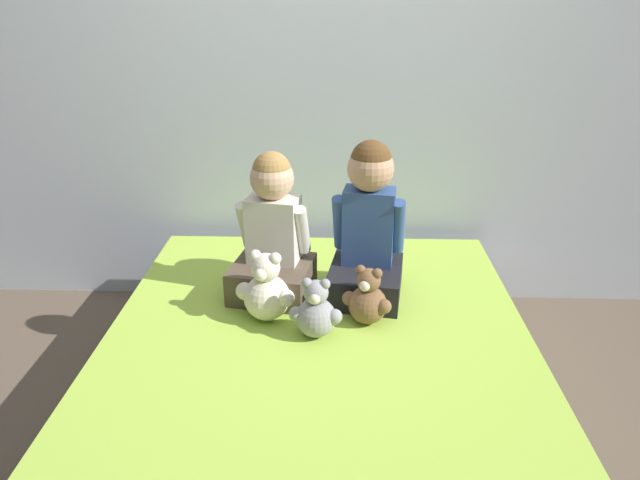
{
  "coord_description": "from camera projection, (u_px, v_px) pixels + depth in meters",
  "views": [
    {
      "loc": [
        0.07,
        -1.79,
        1.62
      ],
      "look_at": [
        0.0,
        0.31,
        0.69
      ],
      "focal_mm": 32.0,
      "sensor_mm": 36.0,
      "label": 1
    }
  ],
  "objects": [
    {
      "name": "teddy_bear_held_by_right_child",
      "position": [
        368.0,
        299.0,
        2.22
      ],
      "size": [
        0.19,
        0.15,
        0.24
      ],
      "rotation": [
        0.0,
        0.0,
        -0.41
      ],
      "color": "brown",
      "rests_on": "bed"
    },
    {
      "name": "wall_behind_bed",
      "position": [
        325.0,
        70.0,
        2.8
      ],
      "size": [
        8.0,
        0.06,
        2.5
      ],
      "color": "silver",
      "rests_on": "ground_plane"
    },
    {
      "name": "child_on_left",
      "position": [
        273.0,
        235.0,
        2.38
      ],
      "size": [
        0.37,
        0.36,
        0.62
      ],
      "rotation": [
        0.0,
        0.0,
        -0.18
      ],
      "color": "brown",
      "rests_on": "bed"
    },
    {
      "name": "ground_plane",
      "position": [
        318.0,
        427.0,
        2.3
      ],
      "size": [
        14.0,
        14.0,
        0.0
      ],
      "primitive_type": "plane",
      "color": "brown"
    },
    {
      "name": "bed",
      "position": [
        318.0,
        387.0,
        2.21
      ],
      "size": [
        1.65,
        1.96,
        0.41
      ],
      "color": "#473828",
      "rests_on": "ground_plane"
    },
    {
      "name": "teddy_bear_between_children",
      "position": [
        316.0,
        312.0,
        2.14
      ],
      "size": [
        0.2,
        0.15,
        0.24
      ],
      "rotation": [
        0.0,
        0.0,
        -0.09
      ],
      "color": "#939399",
      "rests_on": "bed"
    },
    {
      "name": "child_on_right",
      "position": [
        368.0,
        229.0,
        2.36
      ],
      "size": [
        0.34,
        0.38,
        0.67
      ],
      "rotation": [
        0.0,
        0.0,
        -0.15
      ],
      "color": "black",
      "rests_on": "bed"
    },
    {
      "name": "teddy_bear_held_by_left_child",
      "position": [
        266.0,
        291.0,
        2.24
      ],
      "size": [
        0.24,
        0.18,
        0.29
      ],
      "rotation": [
        0.0,
        0.0,
        -0.29
      ],
      "color": "silver",
      "rests_on": "bed"
    }
  ]
}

